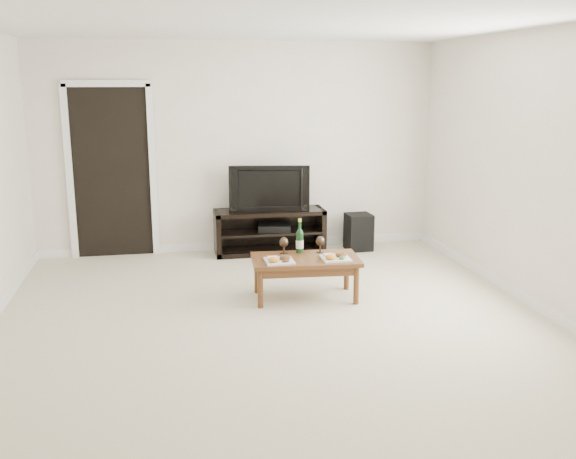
% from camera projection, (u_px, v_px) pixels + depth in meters
% --- Properties ---
extents(floor, '(5.50, 5.50, 0.00)m').
position_uv_depth(floor, '(277.00, 327.00, 5.67)').
color(floor, beige).
rests_on(floor, ground).
extents(back_wall, '(5.00, 0.04, 2.60)m').
position_uv_depth(back_wall, '(238.00, 148.00, 8.02)').
color(back_wall, white).
rests_on(back_wall, ground).
extents(ceiling, '(5.00, 5.50, 0.04)m').
position_uv_depth(ceiling, '(276.00, 17.00, 5.07)').
color(ceiling, white).
rests_on(ceiling, back_wall).
extents(doorway, '(0.90, 0.02, 2.05)m').
position_uv_depth(doorway, '(112.00, 173.00, 7.76)').
color(doorway, black).
rests_on(doorway, ground).
extents(media_console, '(1.37, 0.45, 0.55)m').
position_uv_depth(media_console, '(270.00, 231.00, 8.06)').
color(media_console, black).
rests_on(media_console, ground).
extents(television, '(0.99, 0.28, 0.57)m').
position_uv_depth(television, '(269.00, 187.00, 7.93)').
color(television, black).
rests_on(television, media_console).
extents(av_receiver, '(0.45, 0.37, 0.08)m').
position_uv_depth(av_receiver, '(275.00, 227.00, 8.05)').
color(av_receiver, black).
rests_on(av_receiver, media_console).
extents(subwoofer, '(0.33, 0.33, 0.47)m').
position_uv_depth(subwoofer, '(359.00, 232.00, 8.21)').
color(subwoofer, black).
rests_on(subwoofer, ground).
extents(coffee_table, '(1.09, 0.65, 0.42)m').
position_uv_depth(coffee_table, '(305.00, 278.00, 6.37)').
color(coffee_table, brown).
rests_on(coffee_table, ground).
extents(plate_left, '(0.27, 0.27, 0.07)m').
position_uv_depth(plate_left, '(279.00, 259.00, 6.17)').
color(plate_left, white).
rests_on(plate_left, coffee_table).
extents(plate_right, '(0.27, 0.27, 0.07)m').
position_uv_depth(plate_right, '(336.00, 256.00, 6.26)').
color(plate_right, white).
rests_on(plate_right, coffee_table).
extents(wine_bottle, '(0.07, 0.07, 0.35)m').
position_uv_depth(wine_bottle, '(300.00, 236.00, 6.48)').
color(wine_bottle, '#0E3414').
rests_on(wine_bottle, coffee_table).
extents(goblet_left, '(0.09, 0.09, 0.17)m').
position_uv_depth(goblet_left, '(284.00, 245.00, 6.45)').
color(goblet_left, '#382B1E').
rests_on(goblet_left, coffee_table).
extents(goblet_right, '(0.09, 0.09, 0.17)m').
position_uv_depth(goblet_right, '(320.00, 244.00, 6.50)').
color(goblet_right, '#382B1E').
rests_on(goblet_right, coffee_table).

